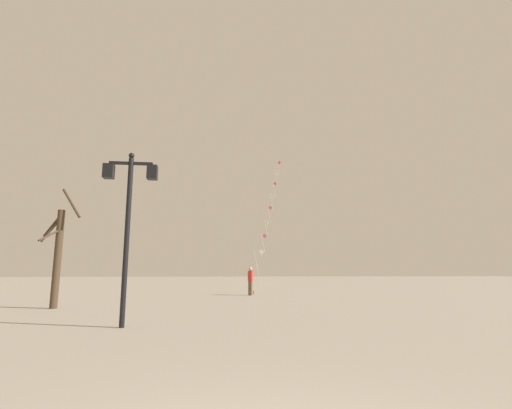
# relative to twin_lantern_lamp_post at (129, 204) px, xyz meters

# --- Properties ---
(ground_plane) EXTENTS (160.00, 160.00, 0.00)m
(ground_plane) POSITION_rel_twin_lantern_lamp_post_xyz_m (2.72, 11.71, -3.33)
(ground_plane) COLOR gray
(twin_lantern_lamp_post) EXTENTS (1.48, 0.28, 4.80)m
(twin_lantern_lamp_post) POSITION_rel_twin_lantern_lamp_post_xyz_m (0.00, 0.00, 0.00)
(twin_lantern_lamp_post) COLOR black
(twin_lantern_lamp_post) RESTS_ON ground_plane
(kite_train) EXTENTS (3.59, 8.82, 11.69)m
(kite_train) POSITION_rel_twin_lantern_lamp_post_xyz_m (6.94, 19.19, 2.90)
(kite_train) COLOR brown
(kite_train) RESTS_ON ground_plane
(kite_flyer) EXTENTS (0.36, 0.62, 1.71)m
(kite_flyer) POSITION_rel_twin_lantern_lamp_post_xyz_m (4.76, 13.03, -2.42)
(kite_flyer) COLOR brown
(kite_flyer) RESTS_ON ground_plane
(bare_tree) EXTENTS (1.66, 1.44, 4.88)m
(bare_tree) POSITION_rel_twin_lantern_lamp_post_xyz_m (-3.89, 5.65, -1.15)
(bare_tree) COLOR #423323
(bare_tree) RESTS_ON ground_plane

